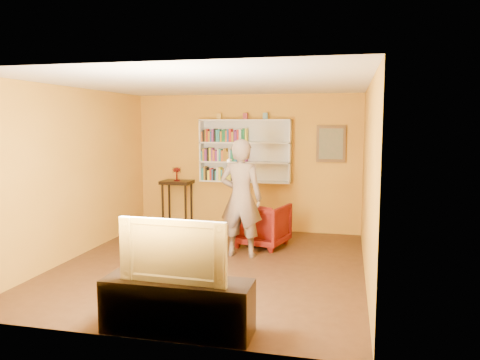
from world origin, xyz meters
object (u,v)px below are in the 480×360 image
armchair (262,225)px  console_table (177,189)px  ruby_lustre (177,171)px  person (241,198)px  television (177,249)px  tv_cabinet (178,306)px  bookshelf (246,151)px

armchair → console_table: bearing=-12.1°
console_table → ruby_lustre: size_ratio=3.67×
person → television: 2.86m
armchair → tv_cabinet: bearing=100.5°
armchair → tv_cabinet: armchair is taller
console_table → armchair: console_table is taller
television → console_table: bearing=113.3°
bookshelf → console_table: 1.60m
bookshelf → ruby_lustre: bearing=-173.4°
armchair → tv_cabinet: size_ratio=0.54×
console_table → person: bearing=-43.9°
bookshelf → ruby_lustre: (-1.39, -0.16, -0.41)m
ruby_lustre → tv_cabinet: (1.71, -4.50, -0.90)m
person → armchair: bearing=-104.7°
bookshelf → console_table: bookshelf is taller
console_table → bookshelf: bearing=6.6°
console_table → television: (1.71, -4.50, 0.06)m
ruby_lustre → armchair: size_ratio=0.32×
console_table → ruby_lustre: ruby_lustre is taller
console_table → television: television is taller
person → tv_cabinet: size_ratio=1.23×
armchair → television: television is taller
bookshelf → person: bearing=-79.8°
console_table → armchair: size_ratio=1.18×
console_table → television: size_ratio=0.88×
bookshelf → television: size_ratio=1.60×
bookshelf → armchair: size_ratio=2.16×
armchair → person: 0.92m
ruby_lustre → television: (1.71, -4.50, -0.30)m
console_table → armchair: (1.93, -0.95, -0.44)m
ruby_lustre → person: 2.38m
television → bookshelf: bearing=96.5°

